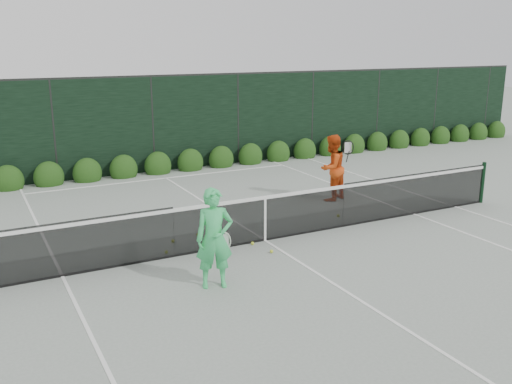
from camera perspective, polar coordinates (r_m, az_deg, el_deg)
ground at (r=12.05m, az=0.90°, el=-4.89°), size 80.00×80.00×0.00m
tennis_net at (r=11.87m, az=0.81°, el=-2.50°), size 12.90×0.10×1.07m
player_woman at (r=9.62m, az=-4.18°, el=-4.66°), size 0.72×0.57×1.73m
player_man at (r=15.04m, az=7.58°, el=2.42°), size 1.02×0.92×1.73m
court_lines at (r=12.05m, az=0.90°, el=-4.87°), size 11.03×23.83×0.01m
windscreen_fence at (r=9.41m, az=8.82°, el=-1.09°), size 32.00×21.07×3.06m
hedge_row at (r=18.36m, az=-9.78°, el=2.57°), size 31.66×0.65×0.94m
tennis_balls at (r=11.97m, az=-2.43°, el=-4.87°), size 4.51×1.69×0.07m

